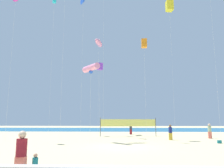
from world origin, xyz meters
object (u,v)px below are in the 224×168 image
object	(u,v)px
beach_handbag	(219,142)
kite_magenta_inflatable	(16,0)
kite_violet_box	(100,67)
kite_cyan_box	(54,1)
kite_yellow_box	(169,6)
beachgoer_charcoal_shirt	(131,129)
kite_blue_delta	(83,1)
kite_orange_box	(144,44)
beachgoer_navy_shirt	(170,132)
toddler_figure	(35,165)
beachgoer_sage_shirt	(210,130)
kite_pink_tube	(91,68)
volleyball_net	(128,124)
mother_figure	(21,153)
kite_pink_inflatable	(99,43)

from	to	relation	value
beach_handbag	kite_magenta_inflatable	distance (m)	25.42
kite_violet_box	kite_cyan_box	xyz separation A→B (m)	(-7.76, 2.42, 11.56)
kite_yellow_box	beachgoer_charcoal_shirt	bearing A→B (deg)	163.96
kite_blue_delta	kite_cyan_box	bearing A→B (deg)	144.25
beachgoer_charcoal_shirt	kite_orange_box	world-z (taller)	kite_orange_box
beachgoer_navy_shirt	kite_blue_delta	xyz separation A→B (m)	(-10.47, 4.29, 17.86)
toddler_figure	beachgoer_sage_shirt	world-z (taller)	beachgoer_sage_shirt
kite_violet_box	kite_orange_box	distance (m)	8.00
kite_cyan_box	kite_pink_tube	size ratio (longest dim) A/B	2.85
kite_yellow_box	kite_pink_tube	distance (m)	18.58
toddler_figure	kite_blue_delta	xyz separation A→B (m)	(-2.16, 20.32, 18.24)
volleyball_net	kite_orange_box	xyz separation A→B (m)	(1.82, -4.34, 9.22)
beachgoer_navy_shirt	kite_violet_box	distance (m)	13.24
beachgoer_navy_shirt	beach_handbag	size ratio (longest dim) A/B	4.60
beachgoer_charcoal_shirt	kite_pink_tube	world-z (taller)	kite_pink_tube
kite_magenta_inflatable	kite_yellow_box	size ratio (longest dim) A/B	0.79
beachgoer_sage_shirt	kite_cyan_box	bearing A→B (deg)	2.80
kite_pink_tube	beachgoer_charcoal_shirt	bearing A→B (deg)	69.30
kite_violet_box	beachgoer_charcoal_shirt	bearing A→B (deg)	34.35
kite_blue_delta	kite_pink_tube	distance (m)	13.68
toddler_figure	beachgoer_navy_shirt	bearing A→B (deg)	62.20
mother_figure	kite_pink_tube	xyz separation A→B (m)	(0.61, 13.25, 6.33)
beachgoer_navy_shirt	kite_cyan_box	xyz separation A→B (m)	(-15.94, 8.23, 20.20)
kite_cyan_box	mother_figure	bearing A→B (deg)	-73.71
kite_yellow_box	kite_orange_box	bearing A→B (deg)	-124.87
beachgoer_sage_shirt	kite_pink_inflatable	world-z (taller)	kite_pink_inflatable
kite_cyan_box	kite_pink_inflatable	distance (m)	9.96
toddler_figure	kite_pink_inflatable	world-z (taller)	kite_pink_inflatable
beachgoer_charcoal_shirt	volleyball_net	size ratio (longest dim) A/B	0.22
beachgoer_sage_shirt	beach_handbag	distance (m)	5.54
beachgoer_charcoal_shirt	volleyball_net	world-z (taller)	volleyball_net
mother_figure	kite_blue_delta	size ratio (longest dim) A/B	0.09
beachgoer_navy_shirt	volleyball_net	world-z (taller)	volleyball_net
kite_magenta_inflatable	kite_yellow_box	distance (m)	21.46
kite_magenta_inflatable	beach_handbag	bearing A→B (deg)	-2.96
kite_magenta_inflatable	kite_yellow_box	xyz separation A→B (m)	(18.94, 9.30, 3.91)
mother_figure	kite_magenta_inflatable	size ratio (longest dim) A/B	0.11
beachgoer_navy_shirt	kite_pink_inflatable	distance (m)	18.40
beachgoer_sage_shirt	kite_violet_box	bearing A→B (deg)	3.23
kite_cyan_box	kite_yellow_box	distance (m)	18.23
beach_handbag	kite_yellow_box	xyz separation A→B (m)	(-1.50, 10.36, 18.97)
volleyball_net	kite_magenta_inflatable	size ratio (longest dim) A/B	0.46
beachgoer_charcoal_shirt	kite_cyan_box	world-z (taller)	kite_cyan_box
volleyball_net	kite_pink_tube	distance (m)	10.11
toddler_figure	kite_blue_delta	world-z (taller)	kite_blue_delta
beachgoer_sage_shirt	kite_violet_box	distance (m)	16.11
beachgoer_navy_shirt	kite_pink_tube	bearing A→B (deg)	-10.85
kite_pink_tube	kite_magenta_inflatable	bearing A→B (deg)	176.52
kite_blue_delta	kite_pink_tube	size ratio (longest dim) A/B	2.56
toddler_figure	beach_handbag	bearing A→B (deg)	46.31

